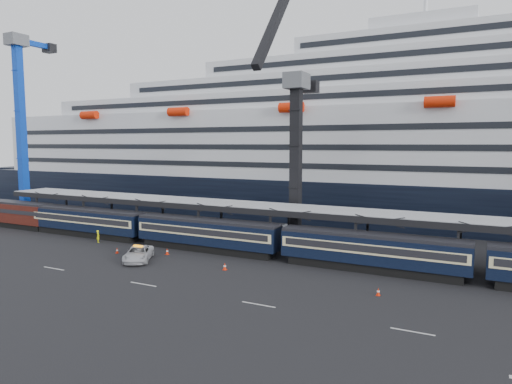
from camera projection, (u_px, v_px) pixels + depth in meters
ground at (448, 317)px, 34.44m from camera, size 260.00×260.00×0.00m
train at (406, 254)px, 45.17m from camera, size 133.05×3.00×4.05m
canopy at (460, 221)px, 46.33m from camera, size 130.00×6.25×5.53m
cruise_ship at (465, 148)px, 74.48m from camera, size 214.09×28.84×34.00m
crane_blue at (18, 114)px, 80.25m from camera, size 4.50×19.91×52.01m
crane_dark_near at (295, 152)px, 58.63m from camera, size 4.50×17.75×35.08m
pickup_truck at (138, 254)px, 50.97m from camera, size 5.16×6.34×1.61m
worker at (98, 236)px, 60.42m from camera, size 0.72×0.65×1.64m
traffic_cone_a at (117, 250)px, 54.52m from camera, size 0.34×0.34×0.68m
traffic_cone_b at (167, 251)px, 53.90m from camera, size 0.39×0.39×0.77m
traffic_cone_c at (225, 266)px, 47.30m from camera, size 0.39×0.39×0.78m
traffic_cone_d at (378, 292)px, 39.32m from camera, size 0.35×0.35×0.71m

